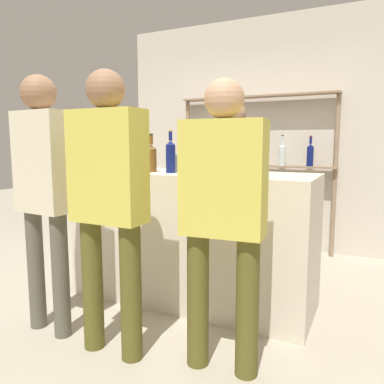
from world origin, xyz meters
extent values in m
plane|color=#B2A893|center=(0.00, 0.00, 0.00)|extent=(16.00, 16.00, 0.00)
cube|color=beige|center=(0.00, 0.00, 0.53)|extent=(1.94, 0.70, 1.06)
cube|color=beige|center=(0.00, 1.95, 1.40)|extent=(3.54, 0.12, 2.80)
cylinder|color=#897056|center=(-0.92, 1.77, 0.93)|extent=(0.05, 0.05, 1.86)
cylinder|color=#897056|center=(0.92, 1.77, 0.93)|extent=(0.05, 0.05, 1.86)
cube|color=#897056|center=(0.00, 1.77, 1.85)|extent=(1.90, 0.18, 0.02)
cube|color=#897056|center=(0.00, 1.77, 1.02)|extent=(1.90, 0.18, 0.02)
cylinder|color=black|center=(-0.65, 1.77, 1.14)|extent=(0.08, 0.08, 0.22)
cone|color=black|center=(-0.65, 1.77, 1.27)|extent=(0.08, 0.08, 0.04)
cylinder|color=black|center=(-0.65, 1.77, 1.33)|extent=(0.03, 0.03, 0.07)
cylinder|color=#232328|center=(-0.65, 1.77, 1.37)|extent=(0.03, 0.03, 0.01)
cylinder|color=silver|center=(-0.32, 1.77, 1.13)|extent=(0.08, 0.08, 0.19)
cone|color=silver|center=(-0.32, 1.77, 1.24)|extent=(0.08, 0.08, 0.04)
cylinder|color=silver|center=(-0.32, 1.77, 1.30)|extent=(0.03, 0.03, 0.09)
cylinder|color=black|center=(-0.32, 1.77, 1.35)|extent=(0.03, 0.03, 0.01)
cylinder|color=silver|center=(0.00, 1.77, 1.13)|extent=(0.08, 0.08, 0.19)
cone|color=silver|center=(0.00, 1.77, 1.24)|extent=(0.08, 0.08, 0.04)
cylinder|color=silver|center=(0.00, 1.77, 1.29)|extent=(0.03, 0.03, 0.07)
cylinder|color=maroon|center=(0.00, 1.77, 1.33)|extent=(0.03, 0.03, 0.01)
cylinder|color=silver|center=(0.32, 1.77, 1.14)|extent=(0.08, 0.08, 0.22)
cone|color=silver|center=(0.32, 1.77, 1.27)|extent=(0.08, 0.08, 0.04)
cylinder|color=silver|center=(0.32, 1.77, 1.33)|extent=(0.03, 0.03, 0.09)
cylinder|color=#232328|center=(0.32, 1.77, 1.38)|extent=(0.03, 0.03, 0.01)
cylinder|color=#0F1956|center=(0.65, 1.77, 1.14)|extent=(0.08, 0.08, 0.22)
cone|color=#0F1956|center=(0.65, 1.77, 1.27)|extent=(0.08, 0.08, 0.03)
cylinder|color=#0F1956|center=(0.65, 1.77, 1.33)|extent=(0.03, 0.03, 0.08)
cylinder|color=maroon|center=(0.65, 1.77, 1.37)|extent=(0.03, 0.03, 0.01)
cylinder|color=#0F1956|center=(0.49, 0.21, 1.18)|extent=(0.07, 0.07, 0.23)
cone|color=#0F1956|center=(0.49, 0.21, 1.31)|extent=(0.07, 0.07, 0.03)
cylinder|color=#0F1956|center=(0.49, 0.21, 1.37)|extent=(0.03, 0.03, 0.10)
cylinder|color=#232328|center=(0.49, 0.21, 1.43)|extent=(0.03, 0.03, 0.01)
cylinder|color=brown|center=(0.17, -0.16, 1.16)|extent=(0.08, 0.08, 0.20)
cone|color=brown|center=(0.17, -0.16, 1.28)|extent=(0.08, 0.08, 0.03)
cylinder|color=brown|center=(0.17, -0.16, 1.34)|extent=(0.03, 0.03, 0.08)
cylinder|color=black|center=(0.17, -0.16, 1.38)|extent=(0.03, 0.03, 0.01)
cylinder|color=#0F1956|center=(-0.13, -0.12, 1.17)|extent=(0.07, 0.07, 0.22)
cone|color=#0F1956|center=(-0.13, -0.12, 1.30)|extent=(0.07, 0.07, 0.03)
cylinder|color=#0F1956|center=(-0.13, -0.12, 1.35)|extent=(0.03, 0.03, 0.07)
cylinder|color=gold|center=(-0.13, -0.12, 1.39)|extent=(0.03, 0.03, 0.01)
cylinder|color=brown|center=(-0.61, 0.15, 1.18)|extent=(0.07, 0.07, 0.24)
cone|color=brown|center=(-0.61, 0.15, 1.32)|extent=(0.07, 0.07, 0.03)
cylinder|color=brown|center=(-0.61, 0.15, 1.37)|extent=(0.03, 0.03, 0.07)
cylinder|color=black|center=(-0.61, 0.15, 1.41)|extent=(0.03, 0.03, 0.01)
cylinder|color=brown|center=(-0.32, -0.10, 1.16)|extent=(0.09, 0.09, 0.18)
cone|color=brown|center=(-0.32, -0.10, 1.27)|extent=(0.09, 0.09, 0.04)
cylinder|color=brown|center=(-0.32, -0.10, 1.32)|extent=(0.03, 0.03, 0.07)
cylinder|color=black|center=(-0.32, -0.10, 1.37)|extent=(0.03, 0.03, 0.01)
cylinder|color=silver|center=(0.31, 0.25, 1.07)|extent=(0.06, 0.06, 0.00)
cylinder|color=silver|center=(0.31, 0.25, 1.11)|extent=(0.01, 0.01, 0.08)
cone|color=silver|center=(0.31, 0.25, 1.18)|extent=(0.07, 0.07, 0.07)
cylinder|color=#846647|center=(0.48, -0.01, 1.18)|extent=(0.17, 0.17, 0.23)
cylinder|color=#846647|center=(0.48, -0.01, 1.30)|extent=(0.19, 0.19, 0.01)
cylinder|color=silver|center=(-0.11, 0.02, 1.14)|extent=(0.13, 0.13, 0.14)
sphere|color=tan|center=(-0.14, 0.05, 1.09)|extent=(0.02, 0.02, 0.02)
sphere|color=tan|center=(-0.10, 0.02, 1.12)|extent=(0.02, 0.02, 0.02)
sphere|color=tan|center=(-0.08, 0.02, 1.11)|extent=(0.02, 0.02, 0.02)
sphere|color=tan|center=(-0.10, 0.00, 1.11)|extent=(0.02, 0.02, 0.02)
sphere|color=tan|center=(-0.06, 0.04, 1.13)|extent=(0.02, 0.02, 0.02)
sphere|color=tan|center=(-0.08, 0.03, 1.12)|extent=(0.02, 0.02, 0.02)
sphere|color=tan|center=(-0.13, -0.02, 1.08)|extent=(0.02, 0.02, 0.02)
cylinder|color=brown|center=(0.72, -0.79, 0.40)|extent=(0.13, 0.13, 0.79)
cylinder|color=brown|center=(0.43, -0.81, 0.40)|extent=(0.13, 0.13, 0.79)
cube|color=#D1C64C|center=(0.58, -0.80, 1.11)|extent=(0.47, 0.23, 0.63)
sphere|color=tan|center=(0.58, -0.80, 1.53)|extent=(0.21, 0.21, 0.21)
cylinder|color=brown|center=(0.05, -0.94, 0.42)|extent=(0.13, 0.13, 0.83)
cylinder|color=brown|center=(-0.24, -0.94, 0.42)|extent=(0.13, 0.13, 0.83)
cube|color=#D1C64C|center=(-0.09, -0.94, 1.16)|extent=(0.46, 0.20, 0.66)
sphere|color=#936B4C|center=(-0.09, -0.94, 1.60)|extent=(0.23, 0.23, 0.23)
cylinder|color=#575347|center=(-0.53, -0.92, 0.42)|extent=(0.11, 0.11, 0.84)
cylinder|color=#575347|center=(-0.78, -0.90, 0.42)|extent=(0.11, 0.11, 0.84)
cube|color=beige|center=(-0.65, -0.91, 1.17)|extent=(0.41, 0.21, 0.66)
sphere|color=#936B4C|center=(-0.65, -0.91, 1.62)|extent=(0.23, 0.23, 0.23)
cylinder|color=black|center=(-0.07, 0.78, 0.41)|extent=(0.12, 0.12, 0.82)
cylinder|color=black|center=(0.21, 0.82, 0.41)|extent=(0.12, 0.12, 0.82)
cube|color=black|center=(0.07, 0.80, 1.14)|extent=(0.46, 0.25, 0.65)
sphere|color=#936B4C|center=(0.07, 0.80, 1.57)|extent=(0.22, 0.22, 0.22)
camera|label=1|loc=(1.31, -2.69, 1.30)|focal=35.00mm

